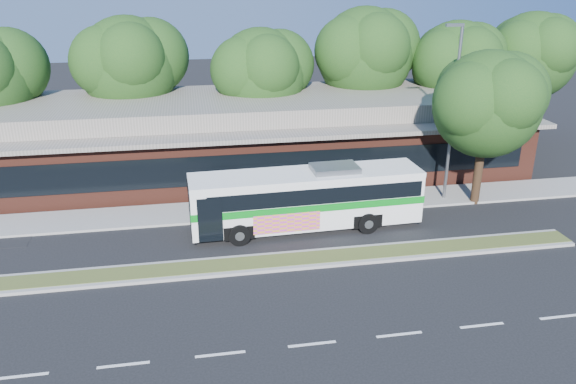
% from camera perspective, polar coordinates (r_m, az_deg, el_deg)
% --- Properties ---
extents(ground, '(120.00, 120.00, 0.00)m').
position_cam_1_polar(ground, '(23.18, -0.20, -7.90)').
color(ground, black).
rests_on(ground, ground).
extents(median_strip, '(26.00, 1.10, 0.15)m').
position_cam_1_polar(median_strip, '(23.66, -0.45, -7.04)').
color(median_strip, '#454F21').
rests_on(median_strip, ground).
extents(sidewalk, '(44.00, 2.60, 0.12)m').
position_cam_1_polar(sidewalk, '(28.84, -2.37, -1.62)').
color(sidewalk, gray).
rests_on(sidewalk, ground).
extents(plaza_building, '(33.20, 11.20, 4.45)m').
position_cam_1_polar(plaza_building, '(34.33, -3.93, 5.85)').
color(plaza_building, '#522419').
rests_on(plaza_building, ground).
extents(lamp_post, '(0.93, 0.18, 9.07)m').
position_cam_1_polar(lamp_post, '(29.69, 16.39, 8.05)').
color(lamp_post, slate).
rests_on(lamp_post, ground).
extents(tree_bg_b, '(6.69, 6.00, 9.00)m').
position_cam_1_polar(tree_bg_b, '(36.55, -15.20, 12.57)').
color(tree_bg_b, black).
rests_on(tree_bg_b, ground).
extents(tree_bg_c, '(6.24, 5.60, 8.26)m').
position_cam_1_polar(tree_bg_c, '(35.83, -2.18, 12.22)').
color(tree_bg_c, black).
rests_on(tree_bg_c, ground).
extents(tree_bg_d, '(6.91, 6.20, 9.37)m').
position_cam_1_polar(tree_bg_d, '(38.27, 8.40, 13.86)').
color(tree_bg_d, black).
rests_on(tree_bg_d, ground).
extents(tree_bg_e, '(6.47, 5.80, 8.50)m').
position_cam_1_polar(tree_bg_e, '(39.72, 17.22, 12.44)').
color(tree_bg_e, black).
rests_on(tree_bg_e, ground).
extents(tree_bg_f, '(6.69, 6.00, 8.92)m').
position_cam_1_polar(tree_bg_f, '(43.55, 23.94, 12.74)').
color(tree_bg_f, black).
rests_on(tree_bg_f, ground).
extents(transit_bus, '(10.89, 2.80, 3.03)m').
position_cam_1_polar(transit_bus, '(26.11, 1.97, -0.29)').
color(transit_bus, white).
rests_on(transit_bus, ground).
extents(sidewalk_tree, '(5.93, 5.31, 7.92)m').
position_cam_1_polar(sidewalk_tree, '(29.94, 20.13, 8.69)').
color(sidewalk_tree, black).
rests_on(sidewalk_tree, ground).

